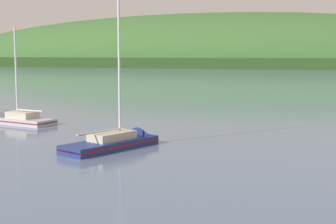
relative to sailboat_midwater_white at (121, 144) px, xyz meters
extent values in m
cube|color=#27431B|center=(-14.41, 203.35, 2.11)|extent=(434.49, 100.08, 4.53)
ellipsoid|color=#38602D|center=(-42.34, 229.12, -0.16)|extent=(350.16, 111.84, 55.14)
sphere|color=#4C5B33|center=(-88.24, 198.02, 7.23)|extent=(8.15, 8.15, 8.15)
cube|color=navy|center=(-0.39, -0.87, -0.12)|extent=(4.80, 7.07, 1.04)
cone|color=navy|center=(1.00, 2.21, -0.12)|extent=(2.62, 2.41, 2.11)
cube|color=maroon|center=(-0.39, -0.87, 0.15)|extent=(4.82, 7.08, 0.11)
cube|color=#BCB299|center=(-0.32, -0.72, 0.65)|extent=(2.62, 3.39, 0.51)
cylinder|color=silver|center=(-0.05, -0.10, 4.90)|extent=(0.15, 0.15, 9.02)
cylinder|color=silver|center=(-0.78, -1.72, 1.05)|extent=(1.58, 3.28, 0.12)
cube|color=#ADB2BC|center=(-11.94, 7.62, -0.18)|extent=(6.07, 3.73, 1.06)
cone|color=#ADB2BC|center=(-14.68, 8.35, -0.18)|extent=(1.95, 2.54, 2.25)
cube|color=maroon|center=(-11.94, 7.62, 0.12)|extent=(6.08, 3.75, 0.10)
cube|color=#BCB299|center=(-12.08, 7.66, 0.64)|extent=(2.87, 2.20, 0.57)
cylinder|color=silver|center=(-12.63, 7.80, 4.27)|extent=(0.16, 0.16, 7.83)
cylinder|color=silver|center=(-11.19, 7.42, 1.07)|extent=(2.90, 0.90, 0.13)
camera|label=1|loc=(11.48, -29.67, 5.82)|focal=52.77mm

